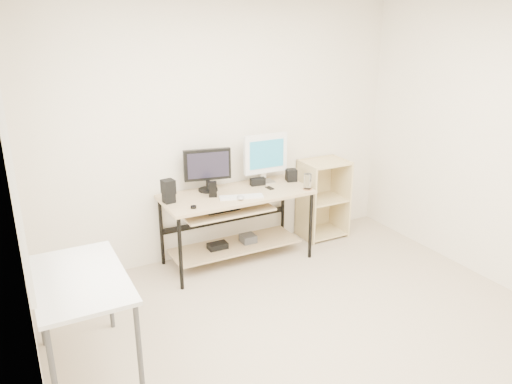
{
  "coord_description": "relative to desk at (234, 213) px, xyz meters",
  "views": [
    {
      "loc": [
        -2.0,
        -2.6,
        2.4
      ],
      "look_at": [
        0.03,
        1.3,
        0.86
      ],
      "focal_mm": 35.0,
      "sensor_mm": 36.0,
      "label": 1
    }
  ],
  "objects": [
    {
      "name": "speaker_right",
      "position": [
        0.71,
        0.08,
        0.28
      ],
      "size": [
        0.13,
        0.13,
        0.13
      ],
      "primitive_type": "cube",
      "rotation": [
        0.0,
        0.0,
        -0.24
      ],
      "color": "black",
      "rests_on": "desk"
    },
    {
      "name": "desk",
      "position": [
        0.0,
        0.0,
        0.0
      ],
      "size": [
        1.5,
        0.65,
        0.75
      ],
      "color": "tan",
      "rests_on": "ground"
    },
    {
      "name": "center_speaker",
      "position": [
        0.33,
        0.11,
        0.25
      ],
      "size": [
        0.16,
        0.09,
        0.08
      ],
      "primitive_type": "cube",
      "rotation": [
        0.0,
        0.0,
        -0.12
      ],
      "color": "black",
      "rests_on": "desk"
    },
    {
      "name": "black_monitor",
      "position": [
        -0.2,
        0.19,
        0.46
      ],
      "size": [
        0.47,
        0.2,
        0.43
      ],
      "rotation": [
        0.0,
        0.0,
        -0.19
      ],
      "color": "black",
      "rests_on": "desk"
    },
    {
      "name": "drinking_glass",
      "position": [
        0.72,
        -0.24,
        0.3
      ],
      "size": [
        0.1,
        0.1,
        0.16
      ],
      "primitive_type": "cylinder",
      "rotation": [
        0.0,
        0.0,
        -0.41
      ],
      "color": "white",
      "rests_on": "coaster"
    },
    {
      "name": "shelf_unit",
      "position": [
        1.18,
        0.16,
        -0.09
      ],
      "size": [
        0.5,
        0.4,
        0.9
      ],
      "color": "beige",
      "rests_on": "ground"
    },
    {
      "name": "keyboard",
      "position": [
        0.01,
        -0.15,
        0.22
      ],
      "size": [
        0.44,
        0.24,
        0.01
      ],
      "primitive_type": "cube",
      "rotation": [
        0.0,
        0.0,
        -0.29
      ],
      "color": "silver",
      "rests_on": "desk"
    },
    {
      "name": "speaker_left",
      "position": [
        -0.66,
        0.05,
        0.33
      ],
      "size": [
        0.13,
        0.13,
        0.22
      ],
      "rotation": [
        0.0,
        0.0,
        0.13
      ],
      "color": "black",
      "rests_on": "desk"
    },
    {
      "name": "volume_puck",
      "position": [
        -0.51,
        -0.21,
        0.22
      ],
      "size": [
        0.06,
        0.06,
        0.02
      ],
      "primitive_type": "cylinder",
      "rotation": [
        0.0,
        0.0,
        0.2
      ],
      "color": "black",
      "rests_on": "desk"
    },
    {
      "name": "room",
      "position": [
        -0.11,
        -1.62,
        0.78
      ],
      "size": [
        4.01,
        4.01,
        2.62
      ],
      "color": "#BEAC92",
      "rests_on": "ground"
    },
    {
      "name": "coaster",
      "position": [
        0.72,
        -0.24,
        0.21
      ],
      "size": [
        0.13,
        0.13,
        0.01
      ],
      "primitive_type": "cylinder",
      "rotation": [
        0.0,
        0.0,
        -0.41
      ],
      "color": "#A26E49",
      "rests_on": "desk"
    },
    {
      "name": "smartphone",
      "position": [
        0.39,
        -0.04,
        0.22
      ],
      "size": [
        0.06,
        0.1,
        0.01
      ],
      "primitive_type": "cube",
      "rotation": [
        0.0,
        0.0,
        0.05
      ],
      "color": "black",
      "rests_on": "desk"
    },
    {
      "name": "mouse",
      "position": [
        -0.02,
        -0.19,
        0.23
      ],
      "size": [
        0.1,
        0.13,
        0.04
      ],
      "primitive_type": "ellipsoid",
      "rotation": [
        0.0,
        0.0,
        -0.3
      ],
      "color": "#B2B2B7",
      "rests_on": "desk"
    },
    {
      "name": "side_table",
      "position": [
        -1.65,
        -1.06,
        0.13
      ],
      "size": [
        0.6,
        1.0,
        0.75
      ],
      "color": "silver",
      "rests_on": "ground"
    },
    {
      "name": "audio_controller",
      "position": [
        -0.23,
        -0.0,
        0.29
      ],
      "size": [
        0.09,
        0.07,
        0.16
      ],
      "primitive_type": "cube",
      "rotation": [
        0.0,
        0.0,
        -0.35
      ],
      "color": "black",
      "rests_on": "desk"
    },
    {
      "name": "white_imac",
      "position": [
        0.44,
        0.15,
        0.51
      ],
      "size": [
        0.49,
        0.16,
        0.52
      ],
      "rotation": [
        0.0,
        0.0,
        -0.01
      ],
      "color": "silver",
      "rests_on": "desk"
    }
  ]
}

